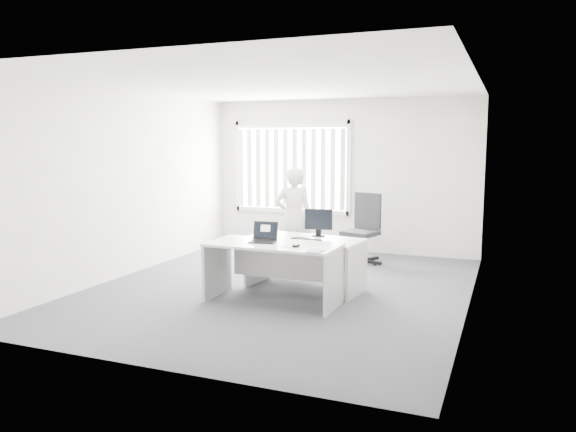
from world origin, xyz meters
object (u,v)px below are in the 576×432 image
at_px(desk_far, 305,252).
at_px(laptop, 263,233).
at_px(person, 294,218).
at_px(monitor, 319,223).
at_px(office_chair, 362,241).
at_px(desk_near, 273,260).

bearing_deg(desk_far, laptop, -104.84).
bearing_deg(person, laptop, 77.32).
height_order(laptop, monitor, monitor).
relative_size(laptop, monitor, 0.84).
xyz_separation_m(desk_far, office_chair, (0.31, 1.98, -0.15)).
distance_m(desk_near, laptop, 0.37).
bearing_deg(monitor, laptop, -123.13).
distance_m(office_chair, person, 1.30).
bearing_deg(office_chair, laptop, -85.85).
xyz_separation_m(office_chair, person, (-0.92, -0.80, 0.45)).
xyz_separation_m(desk_near, desk_far, (0.15, 0.75, -0.03)).
xyz_separation_m(desk_near, monitor, (0.29, 0.94, 0.37)).
relative_size(person, monitor, 4.22).
xyz_separation_m(laptop, monitor, (0.44, 0.93, 0.03)).
bearing_deg(desk_near, laptop, 176.44).
relative_size(desk_near, desk_far, 1.01).
xyz_separation_m(desk_far, monitor, (0.14, 0.18, 0.39)).
xyz_separation_m(office_chair, monitor, (-0.17, -1.79, 0.55)).
distance_m(desk_near, desk_far, 0.77).
height_order(person, monitor, person).
bearing_deg(desk_far, person, 124.68).
relative_size(desk_near, office_chair, 1.43).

